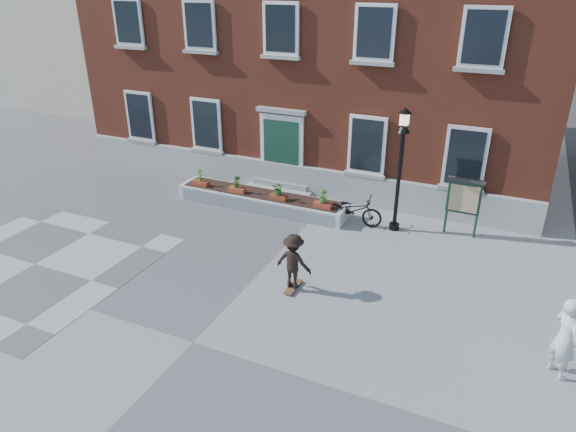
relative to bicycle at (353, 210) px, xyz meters
The scene contains 9 objects.
ground 7.38m from the bicycle, 100.49° to the right, with size 100.00×100.00×0.00m, color gray.
checker_patch 9.65m from the bicycle, 139.62° to the right, with size 6.00×6.00×0.01m, color #59595B.
bicycle is the anchor object (origin of this frame).
bystander 7.79m from the bicycle, 39.75° to the right, with size 0.66×0.43×1.81m, color silver.
brick_building 9.49m from the bicycle, 116.40° to the left, with size 18.40×10.85×12.60m.
planter_assembly 3.34m from the bicycle, behind, with size 6.20×1.12×1.15m.
lamp_post 2.44m from the bicycle, ahead, with size 0.40×0.40×3.93m.
notice_board 3.43m from the bicycle, 11.12° to the left, with size 1.10×0.16×1.87m.
skateboarder 4.35m from the bicycle, 92.50° to the right, with size 1.00×0.78×1.57m.
Camera 1 is at (5.72, -7.42, 7.39)m, focal length 32.00 mm.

